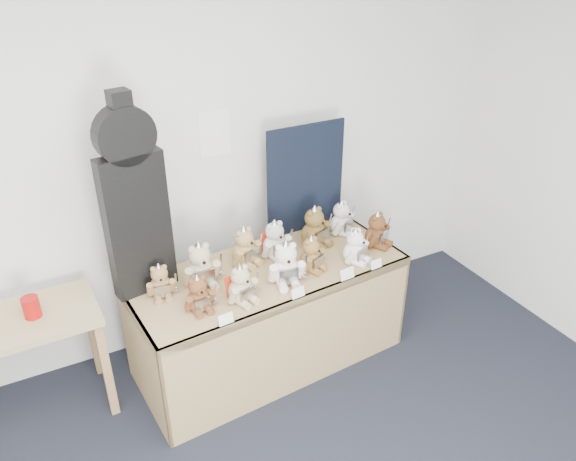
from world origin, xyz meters
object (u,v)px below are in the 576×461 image
display_table (274,295)px  teddy_front_end (377,231)px  side_table (21,337)px  red_cup (31,307)px  teddy_front_left (241,285)px  teddy_back_centre_left (245,248)px  teddy_back_left (201,266)px  teddy_front_right (312,255)px  guitar_case (134,200)px  teddy_back_centre_right (275,241)px  teddy_back_right (315,228)px  teddy_back_end (342,219)px  teddy_front_far_right (356,247)px  teddy_front_centre (286,265)px  teddy_back_far_left (160,282)px  teddy_front_far_left (199,295)px

display_table → teddy_front_end: teddy_front_end is taller
side_table → red_cup: 0.21m
display_table → red_cup: size_ratio=14.34×
teddy_front_left → teddy_back_centre_left: 0.41m
teddy_front_left → teddy_back_left: 0.31m
teddy_front_right → teddy_front_end: 0.54m
guitar_case → teddy_back_centre_right: bearing=-12.0°
teddy_front_left → teddy_front_end: bearing=-8.8°
teddy_front_left → side_table: bearing=143.4°
teddy_back_right → teddy_back_end: size_ratio=1.14×
teddy_front_far_right → teddy_front_end: bearing=-2.0°
teddy_back_centre_left → teddy_back_right: size_ratio=0.93×
guitar_case → teddy_back_end: size_ratio=4.42×
red_cup → teddy_front_right: (1.63, -0.30, 0.04)m
side_table → teddy_back_right: teddy_back_right is taller
teddy_front_centre → teddy_back_centre_left: 0.34m
teddy_front_end → teddy_front_centre: bearing=162.4°
teddy_back_far_left → teddy_front_end: bearing=3.4°
display_table → teddy_back_far_left: size_ratio=7.67×
teddy_front_left → teddy_back_left: size_ratio=0.83×
teddy_front_end → teddy_front_far_left: bearing=159.4°
display_table → teddy_front_right: (0.24, -0.05, 0.26)m
teddy_back_right → teddy_front_far_left: bearing=179.7°
display_table → teddy_back_far_left: 0.74m
teddy_back_end → teddy_back_centre_left: bearing=154.1°
red_cup → teddy_back_right: (1.80, -0.04, 0.07)m
teddy_front_far_left → teddy_front_left: size_ratio=0.94×
teddy_back_left → teddy_back_centre_right: (0.54, 0.09, -0.01)m
teddy_back_right → teddy_back_end: bearing=-7.9°
display_table → teddy_front_end: 0.83m
display_table → teddy_back_left: size_ratio=5.71×
red_cup → teddy_back_end: bearing=0.3°
teddy_front_left → teddy_back_right: (0.70, 0.37, 0.02)m
guitar_case → red_cup: bearing=167.8°
teddy_front_far_right → teddy_back_left: bearing=142.4°
teddy_front_centre → teddy_back_far_left: size_ratio=1.32×
teddy_front_centre → teddy_back_end: teddy_front_centre is taller
teddy_front_left → teddy_back_end: (0.95, 0.42, 0.00)m
teddy_front_far_left → teddy_front_far_right: size_ratio=0.95×
teddy_back_end → teddy_front_far_left: bearing=167.8°
red_cup → teddy_front_far_right: size_ratio=0.48×
teddy_front_far_right → teddy_front_end: 0.27m
teddy_back_centre_right → teddy_front_far_left: bearing=-162.5°
teddy_front_end → teddy_back_far_left: bearing=149.9°
teddy_front_left → teddy_front_far_left: bearing=155.6°
guitar_case → teddy_front_end: bearing=-18.3°
teddy_front_centre → teddy_back_far_left: 0.75m
display_table → guitar_case: size_ratio=1.50×
teddy_front_end → red_cup: bearing=147.3°
teddy_back_end → teddy_front_right: bearing=-173.4°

